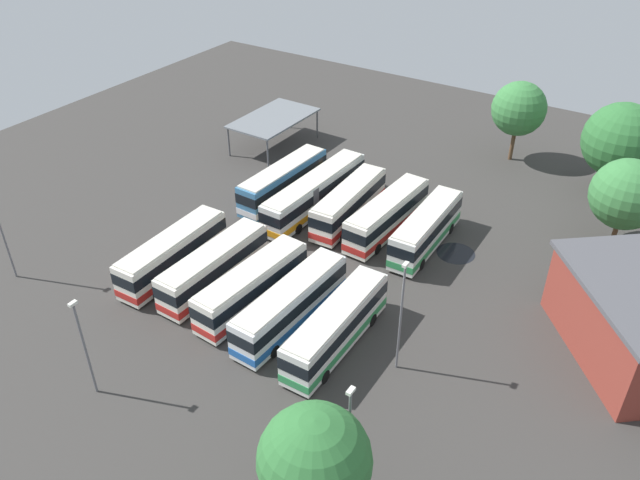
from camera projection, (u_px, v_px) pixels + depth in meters
name	position (u px, v px, depth m)	size (l,w,h in m)	color
ground_plane	(305.00, 259.00, 55.43)	(93.35, 93.35, 0.00)	#383533
bus_row0_slot0	(336.00, 326.00, 45.27)	(11.19, 2.63, 3.58)	silver
bus_row0_slot1	(291.00, 304.00, 47.30)	(11.49, 2.89, 3.58)	silver
bus_row0_slot2	(252.00, 286.00, 49.13)	(10.96, 3.18, 3.58)	silver
bus_row0_slot3	(214.00, 267.00, 51.21)	(10.94, 2.69, 3.58)	silver
bus_row0_slot4	(173.00, 253.00, 52.82)	(11.16, 2.70, 3.58)	silver
bus_row1_slot0	(426.00, 229.00, 55.96)	(10.75, 2.69, 3.58)	silver
bus_row1_slot1	(387.00, 215.00, 57.93)	(11.36, 3.03, 3.58)	silver
bus_row1_slot2	(349.00, 203.00, 59.63)	(10.90, 2.91, 3.58)	silver
bus_row1_slot3	(315.00, 193.00, 61.26)	(14.36, 2.89, 3.58)	silver
bus_row1_slot4	(283.00, 181.00, 63.19)	(11.71, 2.88, 3.58)	teal
depot_building	(640.00, 321.00, 44.11)	(15.37, 14.83, 5.92)	maroon
maintenance_shelter	(274.00, 119.00, 72.37)	(10.38, 6.22, 3.62)	slate
lamp_post_near_entrance	(401.00, 313.00, 41.82)	(0.56, 0.28, 9.00)	slate
lamp_post_far_corner	(84.00, 344.00, 40.30)	(0.56, 0.28, 7.72)	slate
lamp_post_mid_lot	(349.00, 439.00, 33.75)	(0.56, 0.28, 8.40)	slate
lamp_post_by_building	(0.00, 226.00, 50.48)	(0.56, 0.28, 9.30)	slate
tree_northwest	(627.00, 194.00, 54.54)	(6.23, 6.23, 8.25)	brown
tree_west_edge	(621.00, 140.00, 62.20)	(7.44, 7.44, 9.45)	brown
tree_northeast	(519.00, 109.00, 68.14)	(5.84, 5.84, 8.95)	brown
tree_south_edge	(315.00, 460.00, 31.73)	(5.90, 5.90, 8.35)	brown
puddle_back_corner	(247.00, 191.00, 65.44)	(2.51, 2.51, 0.01)	black
puddle_between_rows	(420.00, 225.00, 59.99)	(2.96, 2.96, 0.01)	black
puddle_near_shelter	(264.00, 191.00, 65.35)	(2.64, 2.64, 0.01)	black
puddle_front_lane	(456.00, 253.00, 56.11)	(3.40, 3.40, 0.01)	black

